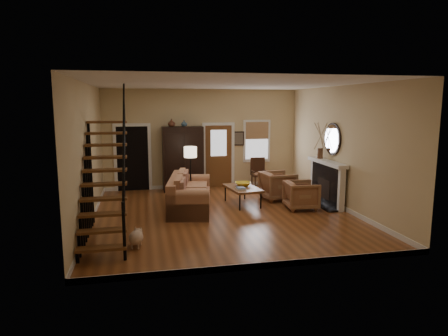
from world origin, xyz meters
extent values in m
plane|color=brown|center=(0.00, 0.00, 0.00)|extent=(7.00, 7.00, 0.00)
plane|color=white|center=(0.00, 0.00, 3.30)|extent=(7.00, 7.00, 0.00)
cube|color=#D3B987|center=(0.00, 3.50, 1.65)|extent=(6.50, 0.04, 3.30)
cube|color=#D3B987|center=(-3.25, 0.00, 1.65)|extent=(0.04, 7.00, 3.30)
cube|color=#D3B987|center=(3.25, 0.00, 1.65)|extent=(0.04, 7.00, 3.30)
cube|color=black|center=(-2.30, 3.65, 1.05)|extent=(1.00, 0.36, 2.10)
cube|color=brown|center=(0.55, 3.48, 1.05)|extent=(0.90, 0.06, 2.10)
cube|color=silver|center=(1.90, 3.47, 1.55)|extent=(0.96, 0.06, 1.46)
cube|color=black|center=(3.13, 0.50, 0.57)|extent=(0.24, 1.60, 1.15)
cube|color=white|center=(3.07, 0.50, 1.20)|extent=(0.30, 1.95, 0.10)
cylinder|color=silver|center=(3.20, 0.50, 1.85)|extent=(0.05, 0.90, 0.90)
imported|color=#4C2619|center=(-1.05, 3.05, 2.22)|extent=(0.24, 0.24, 0.25)
imported|color=#334C60|center=(-0.65, 3.05, 2.21)|extent=(0.20, 0.20, 0.21)
imported|color=gold|center=(0.79, 1.06, 0.56)|extent=(0.45, 0.45, 0.11)
imported|color=brown|center=(2.17, 0.12, 0.38)|extent=(0.90, 0.87, 0.76)
imported|color=brown|center=(1.92, 1.29, 0.42)|extent=(1.01, 0.99, 0.84)
camera|label=1|loc=(-2.02, -9.74, 2.82)|focal=32.00mm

